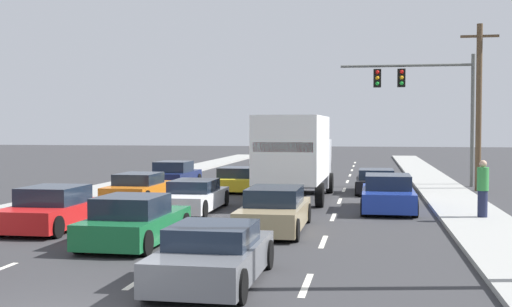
% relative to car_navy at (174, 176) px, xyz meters
% --- Properties ---
extents(ground_plane, '(140.00, 140.00, 0.00)m').
position_rel_car_navy_xyz_m(ground_plane, '(5.22, 2.03, -0.62)').
color(ground_plane, '#333335').
extents(sidewalk_right, '(2.37, 80.00, 0.14)m').
position_rel_car_navy_xyz_m(sidewalk_right, '(13.36, -2.97, -0.55)').
color(sidewalk_right, '#9E9E99').
rests_on(sidewalk_right, ground_plane).
extents(sidewalk_left, '(2.37, 80.00, 0.14)m').
position_rel_car_navy_xyz_m(sidewalk_left, '(-2.91, -2.97, -0.55)').
color(sidewalk_left, '#9E9E99').
rests_on(sidewalk_left, ground_plane).
extents(lane_markings, '(6.94, 57.00, 0.01)m').
position_rel_car_navy_xyz_m(lane_markings, '(5.22, -2.06, -0.62)').
color(lane_markings, silver).
rests_on(lane_markings, ground_plane).
extents(car_navy, '(1.99, 4.03, 1.37)m').
position_rel_car_navy_xyz_m(car_navy, '(0.00, 0.00, 0.00)').
color(car_navy, '#141E4C').
rests_on(car_navy, ground_plane).
extents(car_orange, '(1.93, 4.27, 1.20)m').
position_rel_car_navy_xyz_m(car_orange, '(0.33, -6.18, -0.07)').
color(car_orange, orange).
rests_on(car_orange, ground_plane).
extents(car_red, '(1.98, 4.19, 1.31)m').
position_rel_car_navy_xyz_m(car_red, '(0.30, -13.71, -0.02)').
color(car_red, red).
rests_on(car_red, ground_plane).
extents(car_yellow, '(2.02, 4.13, 1.17)m').
position_rel_car_navy_xyz_m(car_yellow, '(3.59, -1.01, -0.08)').
color(car_yellow, yellow).
rests_on(car_yellow, ground_plane).
extents(car_white, '(1.85, 4.66, 1.17)m').
position_rel_car_navy_xyz_m(car_white, '(3.44, -8.89, -0.08)').
color(car_white, white).
rests_on(car_white, ground_plane).
extents(car_green, '(1.97, 4.34, 1.32)m').
position_rel_car_navy_xyz_m(car_green, '(3.66, -15.74, -0.03)').
color(car_green, '#196B38').
rests_on(car_green, ground_plane).
extents(box_truck, '(2.75, 8.54, 3.57)m').
position_rel_car_navy_xyz_m(box_truck, '(6.79, -4.60, 1.42)').
color(box_truck, white).
rests_on(box_truck, ground_plane).
extents(car_tan, '(1.85, 4.69, 1.32)m').
position_rel_car_navy_xyz_m(car_tan, '(7.04, -12.90, -0.02)').
color(car_tan, tan).
rests_on(car_tan, ground_plane).
extents(car_gray, '(1.95, 4.09, 1.19)m').
position_rel_car_navy_xyz_m(car_gray, '(6.77, -19.69, -0.07)').
color(car_gray, slate).
rests_on(car_gray, ground_plane).
extents(car_black, '(1.91, 4.37, 1.15)m').
position_rel_car_navy_xyz_m(car_black, '(10.17, -0.87, -0.09)').
color(car_black, black).
rests_on(car_black, ground_plane).
extents(car_blue, '(1.97, 4.59, 1.35)m').
position_rel_car_navy_xyz_m(car_blue, '(10.54, -7.45, -0.01)').
color(car_blue, '#1E389E').
rests_on(car_blue, ground_plane).
extents(traffic_signal_mast, '(6.94, 0.69, 6.91)m').
position_rel_car_navy_xyz_m(traffic_signal_mast, '(12.33, 3.33, 4.48)').
color(traffic_signal_mast, '#595B56').
rests_on(traffic_signal_mast, ground_plane).
extents(utility_pole_mid, '(1.80, 0.28, 8.12)m').
position_rel_car_navy_xyz_m(utility_pole_mid, '(15.08, 1.02, 3.57)').
color(utility_pole_mid, brown).
rests_on(utility_pole_mid, ground_plane).
extents(pedestrian_near_corner, '(0.38, 0.38, 1.89)m').
position_rel_car_navy_xyz_m(pedestrian_near_corner, '(13.56, -9.73, 0.47)').
color(pedestrian_near_corner, '#1E233F').
rests_on(pedestrian_near_corner, sidewalk_right).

